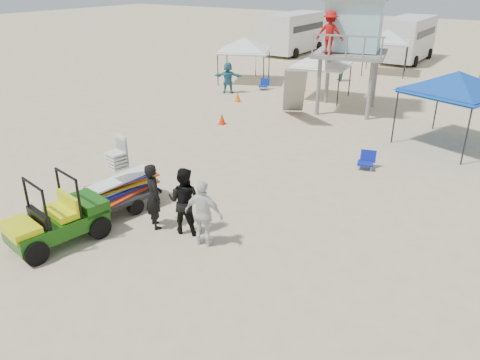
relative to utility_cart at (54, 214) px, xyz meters
The scene contains 20 objects.
ground 2.99m from the utility_cart, 10.22° to the left, with size 140.00×140.00×0.00m, color beige.
utility_cart is the anchor object (origin of this frame).
surf_trailer 2.33m from the utility_cart, 89.91° to the left, with size 1.54×2.39×1.96m.
man_left 2.54m from the utility_cart, 53.21° to the left, with size 0.67×0.44×1.85m, color black.
man_mid 3.29m from the utility_cart, 43.93° to the left, with size 0.90×0.70×1.85m, color black.
man_right 3.81m from the utility_cart, 32.27° to the left, with size 1.04×0.43×1.78m, color white.
lifeguard_tower 16.48m from the utility_cart, 85.58° to the left, with size 3.96×3.96×5.24m.
canopy_blue 15.17m from the utility_cart, 63.53° to the left, with size 4.02×4.02×3.38m.
canopy_white_a 17.67m from the utility_cart, 92.46° to the left, with size 3.09×3.09×3.00m.
canopy_white_b 20.00m from the utility_cart, 109.29° to the left, with size 3.90×3.90×3.13m.
canopy_white_c 26.35m from the utility_cart, 90.09° to the left, with size 3.39×3.39×3.31m.
umbrella_a 21.75m from the utility_cart, 108.52° to the left, with size 2.03×2.07×1.86m, color red.
umbrella_b 16.78m from the utility_cart, 95.04° to the left, with size 2.08×2.12×1.91m, color gold.
cone_near 10.97m from the utility_cart, 103.00° to the left, with size 0.34×0.34×0.50m, color #F02E07.
cone_far 15.04m from the utility_cart, 106.01° to the left, with size 0.34×0.34×0.50m, color orange.
beach_chair_a 18.22m from the utility_cart, 104.06° to the left, with size 0.72×0.80×0.64m.
beach_chair_b 10.52m from the utility_cart, 62.31° to the left, with size 0.65×0.71×0.64m.
rv_far_left 31.87m from the utility_cart, 106.74° to the left, with size 2.64×6.80×3.25m.
rv_mid_left 32.02m from the utility_cart, 90.32° to the left, with size 2.65×6.50×3.25m.
distant_beachgoers 19.70m from the utility_cart, 92.79° to the left, with size 19.56×12.22×1.86m.
Camera 1 is at (6.90, -6.56, 6.47)m, focal length 35.00 mm.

